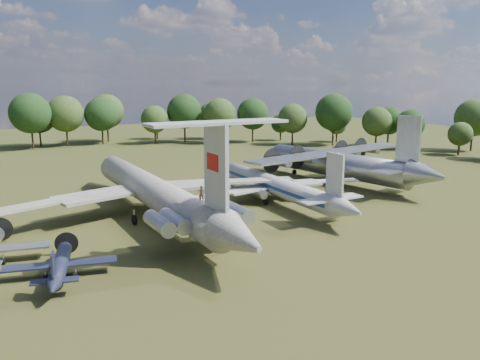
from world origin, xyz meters
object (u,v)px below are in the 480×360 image
small_prop_west (60,268)px  person_on_il62 (201,194)px  il62_airliner (153,197)px  an12_transport (336,167)px  tu104_jet (276,189)px

small_prop_west → person_on_il62: 15.23m
il62_airliner → an12_transport: (36.22, 6.09, 0.00)m
tu104_jet → small_prop_west: (-32.82, -14.64, -0.95)m
il62_airliner → an12_transport: 36.73m
an12_transport → person_on_il62: 42.08m
il62_airliner → small_prop_west: il62_airliner is taller
il62_airliner → tu104_jet: il62_airliner is taller
an12_transport → il62_airliner: bearing=178.4°
il62_airliner → an12_transport: an12_transport is taller
person_on_il62 → tu104_jet: bearing=-124.6°
tu104_jet → an12_transport: size_ratio=0.93×
tu104_jet → small_prop_west: tu104_jet is taller
tu104_jet → an12_transport: bearing=22.4°
an12_transport → person_on_il62: size_ratio=24.11×
il62_airliner → small_prop_west: bearing=-133.0°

